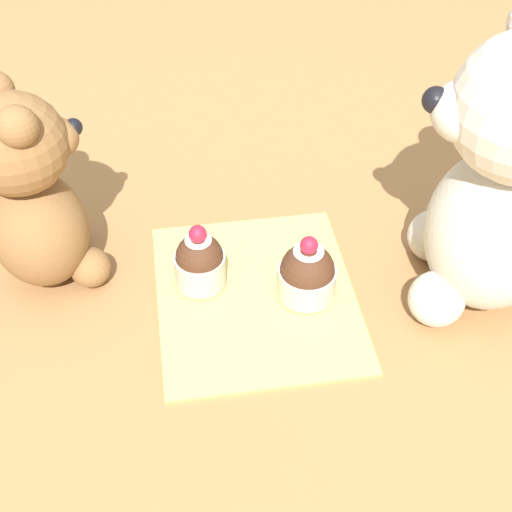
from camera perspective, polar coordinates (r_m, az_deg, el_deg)
ground_plane at (r=0.71m, az=0.00°, el=-3.27°), size 4.00×4.00×0.00m
knitted_placemat at (r=0.71m, az=0.00°, el=-3.11°), size 0.23×0.20×0.01m
teddy_bear_cream at (r=0.67m, az=19.09°, el=5.78°), size 0.17×0.16×0.29m
teddy_bear_tan at (r=0.70m, az=-17.41°, el=4.67°), size 0.14×0.13×0.21m
cupcake_near_cream_bear at (r=0.70m, az=4.11°, el=-1.44°), size 0.06×0.06×0.07m
cupcake_near_tan_bear at (r=0.71m, az=-4.52°, el=-0.44°), size 0.05×0.05×0.07m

